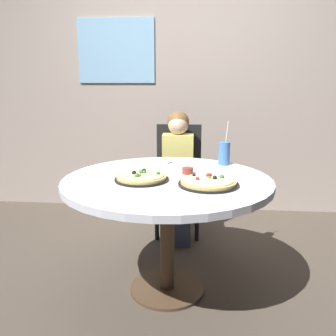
# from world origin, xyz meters

# --- Properties ---
(ground_plane) EXTENTS (8.00, 8.00, 0.00)m
(ground_plane) POSITION_xyz_m (0.00, 0.00, 0.00)
(ground_plane) COLOR #4C4238
(wall_with_window) EXTENTS (5.20, 0.14, 2.90)m
(wall_with_window) POSITION_xyz_m (-0.00, 1.64, 1.45)
(wall_with_window) COLOR #A8998E
(wall_with_window) RESTS_ON ground_plane
(dining_table) EXTENTS (1.26, 1.26, 0.75)m
(dining_table) POSITION_xyz_m (0.00, 0.00, 0.66)
(dining_table) COLOR silver
(dining_table) RESTS_ON ground_plane
(chair_wooden) EXTENTS (0.41, 0.41, 0.95)m
(chair_wooden) POSITION_xyz_m (-0.00, 1.01, 0.53)
(chair_wooden) COLOR black
(chair_wooden) RESTS_ON ground_plane
(diner_child) EXTENTS (0.26, 0.42, 1.08)m
(diner_child) POSITION_xyz_m (0.00, 0.83, 0.48)
(diner_child) COLOR #3F4766
(diner_child) RESTS_ON ground_plane
(pizza_veggie) EXTENTS (0.32, 0.32, 0.05)m
(pizza_veggie) POSITION_xyz_m (-0.14, -0.06, 0.77)
(pizza_veggie) COLOR black
(pizza_veggie) RESTS_ON dining_table
(pizza_cheese) EXTENTS (0.34, 0.34, 0.05)m
(pizza_cheese) POSITION_xyz_m (0.25, -0.13, 0.77)
(pizza_cheese) COLOR black
(pizza_cheese) RESTS_ON dining_table
(soda_cup) EXTENTS (0.08, 0.08, 0.31)m
(soda_cup) POSITION_xyz_m (0.36, 0.40, 0.83)
(soda_cup) COLOR #3F72B2
(soda_cup) RESTS_ON dining_table
(sauce_bowl) EXTENTS (0.07, 0.07, 0.04)m
(sauce_bowl) POSITION_xyz_m (0.12, 0.11, 0.77)
(sauce_bowl) COLOR brown
(sauce_bowl) RESTS_ON dining_table
(plate_small) EXTENTS (0.18, 0.18, 0.01)m
(plate_small) POSITION_xyz_m (-0.10, 0.44, 0.76)
(plate_small) COLOR white
(plate_small) RESTS_ON dining_table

